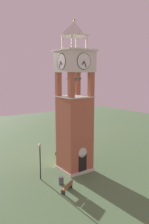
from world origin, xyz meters
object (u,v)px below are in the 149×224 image
Objects in this scene: clock_tower at (75,111)px; trash_bin at (61,180)px; park_bench at (68,187)px; lamp_post at (40,155)px.

trash_bin is at bearing -144.73° from clock_tower.
park_bench is (-3.53, -3.94, -6.53)m from clock_tower.
clock_tower reaches higher than lamp_post.
clock_tower is at bearing 35.27° from trash_bin.
clock_tower reaches higher than trash_bin.
park_bench is 2.03× the size of trash_bin.
lamp_post is 5.01× the size of trash_bin.
clock_tower is 8.40m from park_bench.
lamp_post reaches higher than park_bench.
clock_tower reaches higher than park_bench.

